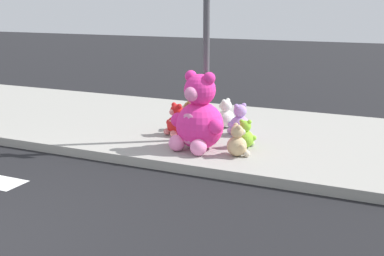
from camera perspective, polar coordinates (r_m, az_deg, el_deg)
The scene contains 9 objects.
sidewalk at distance 9.72m, azimuth -1.99°, elevation 0.07°, with size 28.00×4.40×0.15m, color #9E9B93.
sign_pole at distance 8.29m, azimuth 1.67°, elevation 10.05°, with size 0.56×0.11×3.20m.
plush_pink_large at distance 7.89m, azimuth 0.74°, elevation 1.09°, with size 0.96×0.89×1.27m.
plush_brown at distance 9.22m, azimuth -0.40°, elevation 1.19°, with size 0.40×0.40×0.55m.
plush_lavender at distance 8.87m, azimuth 5.48°, elevation 0.67°, with size 0.42×0.40×0.58m.
plush_white at distance 9.39m, azimuth 3.82°, elevation 1.40°, with size 0.39×0.43×0.56m.
plush_lime at distance 8.12m, azimuth 6.19°, elevation -0.94°, with size 0.36×0.32×0.47m.
plush_tan at distance 7.65m, azimuth 5.32°, elevation -1.75°, with size 0.37×0.36×0.51m.
plush_red at distance 8.83m, azimuth -1.87°, elevation 0.67°, with size 0.41×0.42×0.58m.
Camera 1 is at (4.23, -3.22, 2.46)m, focal length 46.13 mm.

